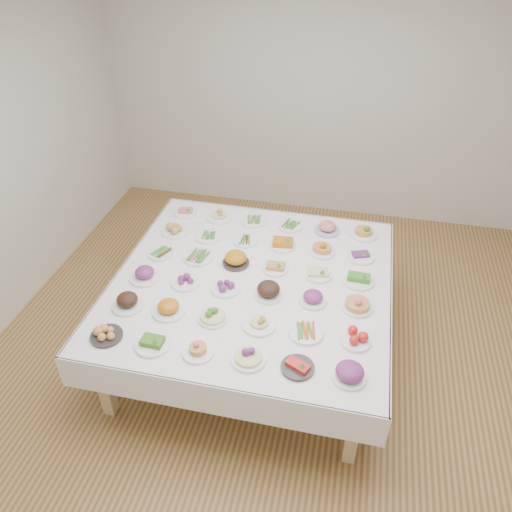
% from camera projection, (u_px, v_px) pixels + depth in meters
% --- Properties ---
extents(room_envelope, '(5.02, 5.02, 2.81)m').
position_uv_depth(room_envelope, '(282.00, 158.00, 3.34)').
color(room_envelope, '#A87E46').
rests_on(room_envelope, ground).
extents(display_table, '(2.21, 2.21, 0.75)m').
position_uv_depth(display_table, '(252.00, 286.00, 4.04)').
color(display_table, white).
rests_on(display_table, ground).
extents(dish_0, '(0.22, 0.22, 0.10)m').
position_uv_depth(dish_0, '(106.00, 333.00, 3.46)').
color(dish_0, '#2E2B29').
rests_on(dish_0, display_table).
extents(dish_1, '(0.24, 0.24, 0.11)m').
position_uv_depth(dish_1, '(152.00, 341.00, 3.40)').
color(dish_1, white).
rests_on(dish_1, display_table).
extents(dish_2, '(0.21, 0.21, 0.11)m').
position_uv_depth(dish_2, '(198.00, 348.00, 3.34)').
color(dish_2, white).
rests_on(dish_2, display_table).
extents(dish_3, '(0.26, 0.26, 0.14)m').
position_uv_depth(dish_3, '(248.00, 354.00, 3.28)').
color(dish_3, white).
rests_on(dish_3, display_table).
extents(dish_4, '(0.22, 0.22, 0.09)m').
position_uv_depth(dish_4, '(298.00, 365.00, 3.24)').
color(dish_4, '#2E2B29').
rests_on(dish_4, display_table).
extents(dish_5, '(0.24, 0.24, 0.14)m').
position_uv_depth(dish_5, '(350.00, 371.00, 3.16)').
color(dish_5, white).
rests_on(dish_5, display_table).
extents(dish_6, '(0.24, 0.24, 0.14)m').
position_uv_depth(dish_6, '(127.00, 300.00, 3.71)').
color(dish_6, white).
rests_on(dish_6, display_table).
extents(dish_7, '(0.24, 0.24, 0.13)m').
position_uv_depth(dish_7, '(168.00, 306.00, 3.66)').
color(dish_7, white).
rests_on(dish_7, display_table).
extents(dish_8, '(0.21, 0.21, 0.13)m').
position_uv_depth(dish_8, '(213.00, 314.00, 3.60)').
color(dish_8, white).
rests_on(dish_8, display_table).
extents(dish_9, '(0.24, 0.24, 0.12)m').
position_uv_depth(dish_9, '(259.00, 320.00, 3.55)').
color(dish_9, white).
rests_on(dish_9, display_table).
extents(dish_10, '(0.25, 0.25, 0.05)m').
position_uv_depth(dish_10, '(306.00, 331.00, 3.50)').
color(dish_10, white).
rests_on(dish_10, display_table).
extents(dish_11, '(0.21, 0.21, 0.10)m').
position_uv_depth(dish_11, '(356.00, 337.00, 3.43)').
color(dish_11, white).
rests_on(dish_11, display_table).
extents(dish_12, '(0.25, 0.25, 0.13)m').
position_uv_depth(dish_12, '(145.00, 272.00, 3.98)').
color(dish_12, white).
rests_on(dish_12, display_table).
extents(dish_13, '(0.22, 0.22, 0.09)m').
position_uv_depth(dish_13, '(185.00, 280.00, 3.94)').
color(dish_13, white).
rests_on(dish_13, display_table).
extents(dish_14, '(0.23, 0.23, 0.09)m').
position_uv_depth(dish_14, '(225.00, 286.00, 3.89)').
color(dish_14, white).
rests_on(dish_14, display_table).
extents(dish_15, '(0.22, 0.22, 0.14)m').
position_uv_depth(dish_15, '(269.00, 290.00, 3.80)').
color(dish_15, white).
rests_on(dish_15, display_table).
extents(dish_16, '(0.21, 0.21, 0.12)m').
position_uv_depth(dish_16, '(313.00, 297.00, 3.76)').
color(dish_16, white).
rests_on(dish_16, display_table).
extents(dish_17, '(0.24, 0.23, 0.14)m').
position_uv_depth(dish_17, '(358.00, 302.00, 3.69)').
color(dish_17, white).
rests_on(dish_17, display_table).
extents(dish_18, '(0.22, 0.22, 0.05)m').
position_uv_depth(dish_18, '(161.00, 253.00, 4.27)').
color(dish_18, white).
rests_on(dish_18, display_table).
extents(dish_19, '(0.25, 0.25, 0.06)m').
position_uv_depth(dish_19, '(198.00, 256.00, 4.22)').
color(dish_19, white).
rests_on(dish_19, display_table).
extents(dish_20, '(0.22, 0.22, 0.13)m').
position_uv_depth(dish_20, '(236.00, 258.00, 4.14)').
color(dish_20, '#2E2B29').
rests_on(dish_20, display_table).
extents(dish_21, '(0.21, 0.21, 0.09)m').
position_uv_depth(dish_21, '(275.00, 267.00, 4.09)').
color(dish_21, white).
rests_on(dish_21, display_table).
extents(dish_22, '(0.23, 0.23, 0.10)m').
position_uv_depth(dish_22, '(318.00, 272.00, 4.02)').
color(dish_22, white).
rests_on(dish_22, display_table).
extents(dish_23, '(0.25, 0.25, 0.11)m').
position_uv_depth(dish_23, '(359.00, 277.00, 3.96)').
color(dish_23, white).
rests_on(dish_23, display_table).
extents(dish_24, '(0.24, 0.24, 0.12)m').
position_uv_depth(dish_24, '(175.00, 228.00, 4.52)').
color(dish_24, white).
rests_on(dish_24, display_table).
extents(dish_25, '(0.24, 0.24, 0.05)m').
position_uv_depth(dish_25, '(209.00, 236.00, 4.48)').
color(dish_25, white).
rests_on(dish_25, display_table).
extents(dish_26, '(0.21, 0.21, 0.05)m').
position_uv_depth(dish_26, '(245.00, 240.00, 4.42)').
color(dish_26, white).
rests_on(dish_26, display_table).
extents(dish_27, '(0.22, 0.22, 0.11)m').
position_uv_depth(dish_27, '(283.00, 242.00, 4.35)').
color(dish_27, white).
rests_on(dish_27, display_table).
extents(dish_28, '(0.24, 0.24, 0.15)m').
position_uv_depth(dish_28, '(322.00, 246.00, 4.27)').
color(dish_28, white).
rests_on(dish_28, display_table).
extents(dish_29, '(0.24, 0.24, 0.10)m').
position_uv_depth(dish_29, '(361.00, 254.00, 4.22)').
color(dish_29, white).
rests_on(dish_29, display_table).
extents(dish_30, '(0.23, 0.23, 0.09)m').
position_uv_depth(dish_30, '(186.00, 211.00, 4.81)').
color(dish_30, white).
rests_on(dish_30, display_table).
extents(dish_31, '(0.24, 0.24, 0.13)m').
position_uv_depth(dish_31, '(219.00, 213.00, 4.72)').
color(dish_31, white).
rests_on(dish_31, display_table).
extents(dish_32, '(0.24, 0.24, 0.05)m').
position_uv_depth(dish_32, '(254.00, 220.00, 4.69)').
color(dish_32, white).
rests_on(dish_32, display_table).
extents(dish_33, '(0.23, 0.23, 0.05)m').
position_uv_depth(dish_33, '(290.00, 225.00, 4.62)').
color(dish_33, white).
rests_on(dish_33, display_table).
extents(dish_34, '(0.23, 0.23, 0.12)m').
position_uv_depth(dish_34, '(327.00, 227.00, 4.54)').
color(dish_34, '#4C66B2').
rests_on(dish_34, display_table).
extents(dish_35, '(0.25, 0.25, 0.14)m').
position_uv_depth(dish_35, '(364.00, 230.00, 4.49)').
color(dish_35, white).
rests_on(dish_35, display_table).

